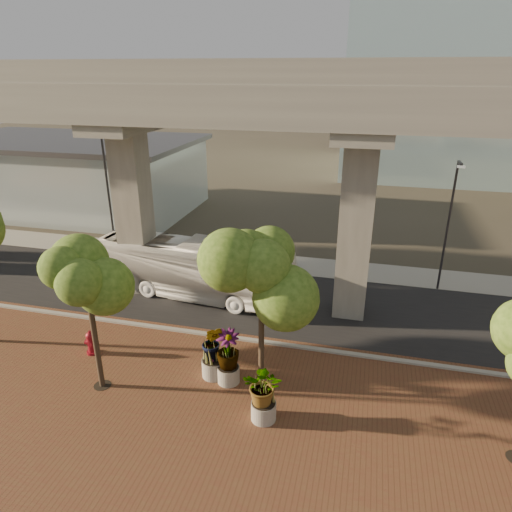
# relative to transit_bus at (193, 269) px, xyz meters

# --- Properties ---
(ground) EXTENTS (160.00, 160.00, 0.00)m
(ground) POSITION_rel_transit_bus_xyz_m (2.71, -1.98, -1.63)
(ground) COLOR #383529
(ground) RESTS_ON ground
(brick_plaza) EXTENTS (70.00, 13.00, 0.06)m
(brick_plaza) POSITION_rel_transit_bus_xyz_m (2.71, -9.98, -1.60)
(brick_plaza) COLOR brown
(brick_plaza) RESTS_ON ground
(asphalt_road) EXTENTS (90.00, 8.00, 0.04)m
(asphalt_road) POSITION_rel_transit_bus_xyz_m (2.71, 0.02, -1.61)
(asphalt_road) COLOR black
(asphalt_road) RESTS_ON ground
(curb_strip) EXTENTS (70.00, 0.25, 0.16)m
(curb_strip) POSITION_rel_transit_bus_xyz_m (2.71, -3.98, -1.55)
(curb_strip) COLOR #9C9A91
(curb_strip) RESTS_ON ground
(far_sidewalk) EXTENTS (90.00, 3.00, 0.06)m
(far_sidewalk) POSITION_rel_transit_bus_xyz_m (2.71, 5.52, -1.60)
(far_sidewalk) COLOR #9C9A91
(far_sidewalk) RESTS_ON ground
(transit_viaduct) EXTENTS (72.00, 5.60, 12.40)m
(transit_viaduct) POSITION_rel_transit_bus_xyz_m (2.71, 0.02, 5.66)
(transit_viaduct) COLOR #9C998D
(transit_viaduct) RESTS_ON ground
(station_pavilion) EXTENTS (23.00, 13.00, 6.30)m
(station_pavilion) POSITION_rel_transit_bus_xyz_m (-17.29, 14.02, 1.59)
(station_pavilion) COLOR silver
(station_pavilion) RESTS_ON ground
(transit_bus) EXTENTS (11.94, 4.07, 3.26)m
(transit_bus) POSITION_rel_transit_bus_xyz_m (0.00, 0.00, 0.00)
(transit_bus) COLOR white
(transit_bus) RESTS_ON ground
(fire_hydrant) EXTENTS (0.57, 0.52, 1.15)m
(fire_hydrant) POSITION_rel_transit_bus_xyz_m (-2.31, -6.66, -1.02)
(fire_hydrant) COLOR maroon
(fire_hydrant) RESTS_ON ground
(planter_front) EXTENTS (2.06, 2.06, 2.26)m
(planter_front) POSITION_rel_transit_bus_xyz_m (6.17, -8.88, -0.20)
(planter_front) COLOR #A49C94
(planter_front) RESTS_ON ground
(planter_right) EXTENTS (2.24, 2.24, 2.39)m
(planter_right) POSITION_rel_transit_bus_xyz_m (4.28, -7.12, -0.12)
(planter_right) COLOR gray
(planter_right) RESTS_ON ground
(planter_left) EXTENTS (2.22, 2.22, 2.44)m
(planter_left) POSITION_rel_transit_bus_xyz_m (3.57, -6.88, -0.09)
(planter_left) COLOR gray
(planter_left) RESTS_ON ground
(street_tree_near_west) EXTENTS (3.45, 3.45, 6.30)m
(street_tree_near_west) POSITION_rel_transit_bus_xyz_m (-0.63, -8.62, 3.13)
(street_tree_near_west) COLOR #3F3024
(street_tree_near_west) RESTS_ON ground
(street_tree_near_east) EXTENTS (4.20, 4.20, 6.76)m
(street_tree_near_east) POSITION_rel_transit_bus_xyz_m (5.68, -7.22, 3.25)
(street_tree_near_east) COLOR #3F3024
(street_tree_near_east) RESTS_ON ground
(streetlamp_west) EXTENTS (0.43, 1.25, 8.65)m
(streetlamp_west) POSITION_rel_transit_bus_xyz_m (-8.23, 5.41, 3.42)
(streetlamp_west) COLOR #323237
(streetlamp_west) RESTS_ON ground
(streetlamp_east) EXTENTS (0.37, 1.09, 7.52)m
(streetlamp_east) POSITION_rel_transit_bus_xyz_m (13.63, 4.00, 2.76)
(streetlamp_east) COLOR #323137
(streetlamp_east) RESTS_ON ground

